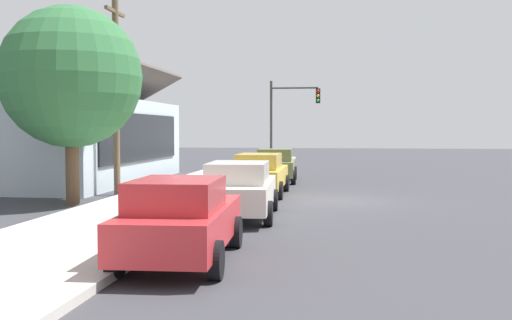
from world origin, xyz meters
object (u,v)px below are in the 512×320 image
object	(u,v)px
car_cherry	(181,219)
utility_pole_wooden	(116,91)
car_ivory	(240,189)
car_mustard	(260,174)
fire_hydrant_red	(174,204)
traffic_light_main	(290,112)
shade_tree	(71,78)
car_olive	(275,165)

from	to	relation	value
car_cherry	utility_pole_wooden	world-z (taller)	utility_pole_wooden
car_ivory	car_mustard	world-z (taller)	same
car_ivory	fire_hydrant_red	size ratio (longest dim) A/B	6.82
car_mustard	utility_pole_wooden	bearing A→B (deg)	96.83
fire_hydrant_red	traffic_light_main	bearing A→B (deg)	-5.37
car_mustard	traffic_light_main	bearing A→B (deg)	-1.78
shade_tree	utility_pole_wooden	size ratio (longest dim) A/B	0.87
car_ivory	car_cherry	bearing A→B (deg)	175.08
car_mustard	utility_pole_wooden	world-z (taller)	utility_pole_wooden
car_ivory	traffic_light_main	size ratio (longest dim) A/B	0.93
car_olive	traffic_light_main	size ratio (longest dim) A/B	0.89
car_cherry	fire_hydrant_red	world-z (taller)	car_cherry
car_mustard	shade_tree	bearing A→B (deg)	121.86
traffic_light_main	fire_hydrant_red	xyz separation A→B (m)	(-17.65, 1.66, -2.99)
car_ivory	shade_tree	world-z (taller)	shade_tree
car_olive	traffic_light_main	xyz separation A→B (m)	(4.91, -0.29, 2.68)
car_mustard	fire_hydrant_red	bearing A→B (deg)	168.26
car_cherry	shade_tree	xyz separation A→B (m)	(7.81, 5.81, 3.38)
car_mustard	traffic_light_main	xyz separation A→B (m)	(10.72, -0.27, 2.68)
car_ivory	utility_pole_wooden	xyz separation A→B (m)	(5.14, 5.58, 3.11)
car_cherry	car_mustard	distance (m)	11.46
car_mustard	fire_hydrant_red	world-z (taller)	car_mustard
car_mustard	shade_tree	xyz separation A→B (m)	(-3.65, 5.78, 3.38)
shade_tree	car_cherry	bearing A→B (deg)	-143.38
car_olive	car_ivory	bearing A→B (deg)	177.91
car_cherry	car_mustard	size ratio (longest dim) A/B	0.96
car_cherry	car_mustard	bearing A→B (deg)	-2.72
shade_tree	traffic_light_main	size ratio (longest dim) A/B	1.26
utility_pole_wooden	car_cherry	bearing A→B (deg)	-153.32
car_ivory	car_mustard	bearing A→B (deg)	-1.41
car_ivory	traffic_light_main	bearing A→B (deg)	-3.52
car_ivory	car_mustard	xyz separation A→B (m)	(5.82, 0.19, -0.00)
shade_tree	utility_pole_wooden	distance (m)	3.00
car_ivory	car_olive	size ratio (longest dim) A/B	1.05
shade_tree	fire_hydrant_red	xyz separation A→B (m)	(-3.29, -4.39, -3.70)
traffic_light_main	utility_pole_wooden	xyz separation A→B (m)	(-11.40, 5.66, 0.44)
car_cherry	utility_pole_wooden	size ratio (longest dim) A/B	0.59
traffic_light_main	fire_hydrant_red	world-z (taller)	traffic_light_main
car_ivory	fire_hydrant_red	world-z (taller)	car_ivory
car_mustard	fire_hydrant_red	size ratio (longest dim) A/B	6.51
fire_hydrant_red	shade_tree	bearing A→B (deg)	53.17
car_ivory	utility_pole_wooden	world-z (taller)	utility_pole_wooden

